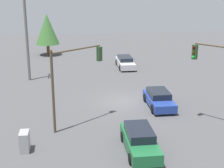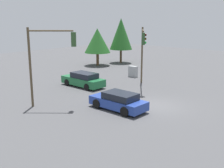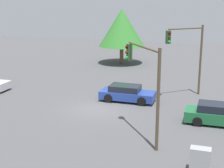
{
  "view_description": "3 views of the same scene",
  "coord_description": "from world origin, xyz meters",
  "px_view_note": "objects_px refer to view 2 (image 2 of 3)",
  "views": [
    {
      "loc": [
        -27.61,
        4.58,
        10.08
      ],
      "look_at": [
        -0.73,
        1.16,
        1.84
      ],
      "focal_mm": 55.0,
      "sensor_mm": 36.0,
      "label": 1
    },
    {
      "loc": [
        11.49,
        -17.84,
        6.73
      ],
      "look_at": [
        -3.27,
        -1.47,
        1.49
      ],
      "focal_mm": 45.0,
      "sensor_mm": 36.0,
      "label": 2
    },
    {
      "loc": [
        -8.66,
        23.33,
        8.42
      ],
      "look_at": [
        -0.81,
        -0.98,
        1.8
      ],
      "focal_mm": 55.0,
      "sensor_mm": 36.0,
      "label": 3
    }
  ],
  "objects_px": {
    "electrical_cabinet": "(133,72)",
    "sedan_blue": "(119,101)",
    "traffic_signal_main": "(48,53)",
    "traffic_signal_cross": "(143,46)",
    "sedan_green": "(83,80)"
  },
  "relations": [
    {
      "from": "sedan_green",
      "to": "traffic_signal_main",
      "type": "xyz_separation_m",
      "value": [
        2.94,
        -6.09,
        3.44
      ]
    },
    {
      "from": "sedan_blue",
      "to": "sedan_green",
      "type": "distance_m",
      "value": 7.99
    },
    {
      "from": "sedan_green",
      "to": "traffic_signal_cross",
      "type": "bearing_deg",
      "value": -48.91
    },
    {
      "from": "electrical_cabinet",
      "to": "sedan_green",
      "type": "bearing_deg",
      "value": -96.76
    },
    {
      "from": "sedan_blue",
      "to": "sedan_green",
      "type": "bearing_deg",
      "value": 66.87
    },
    {
      "from": "sedan_green",
      "to": "electrical_cabinet",
      "type": "height_order",
      "value": "sedan_green"
    },
    {
      "from": "sedan_green",
      "to": "traffic_signal_main",
      "type": "distance_m",
      "value": 7.58
    },
    {
      "from": "electrical_cabinet",
      "to": "sedan_blue",
      "type": "bearing_deg",
      "value": -57.26
    },
    {
      "from": "traffic_signal_main",
      "to": "traffic_signal_cross",
      "type": "distance_m",
      "value": 10.03
    },
    {
      "from": "sedan_green",
      "to": "traffic_signal_main",
      "type": "relative_size",
      "value": 0.78
    },
    {
      "from": "sedan_green",
      "to": "traffic_signal_cross",
      "type": "height_order",
      "value": "traffic_signal_cross"
    },
    {
      "from": "traffic_signal_cross",
      "to": "sedan_green",
      "type": "bearing_deg",
      "value": -85.97
    },
    {
      "from": "traffic_signal_cross",
      "to": "traffic_signal_main",
      "type": "bearing_deg",
      "value": -45.44
    },
    {
      "from": "traffic_signal_main",
      "to": "sedan_green",
      "type": "bearing_deg",
      "value": 74.57
    },
    {
      "from": "traffic_signal_main",
      "to": "traffic_signal_cross",
      "type": "height_order",
      "value": "traffic_signal_main"
    }
  ]
}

